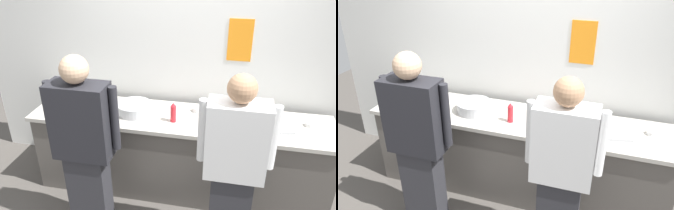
% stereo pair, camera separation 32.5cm
% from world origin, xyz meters
% --- Properties ---
extents(ground_plane, '(9.00, 9.00, 0.00)m').
position_xyz_m(ground_plane, '(0.00, 0.00, 0.00)').
color(ground_plane, '#514C47').
extents(wall_back, '(4.80, 0.11, 2.79)m').
position_xyz_m(wall_back, '(0.00, 0.83, 1.39)').
color(wall_back, silver).
rests_on(wall_back, ground).
extents(prep_counter, '(3.06, 0.68, 0.89)m').
position_xyz_m(prep_counter, '(0.00, 0.36, 0.45)').
color(prep_counter, '#56514C').
rests_on(prep_counter, ground).
extents(chef_near_left, '(0.63, 0.24, 1.73)m').
position_xyz_m(chef_near_left, '(-0.70, -0.38, 0.92)').
color(chef_near_left, '#2D2D33').
rests_on(chef_near_left, ground).
extents(chef_center, '(0.61, 0.24, 1.67)m').
position_xyz_m(chef_center, '(0.56, -0.35, 0.88)').
color(chef_center, '#2D2D33').
rests_on(chef_center, ground).
extents(plate_stack_front, '(0.23, 0.23, 0.07)m').
position_xyz_m(plate_stack_front, '(-0.98, 0.48, 0.93)').
color(plate_stack_front, white).
rests_on(plate_stack_front, prep_counter).
extents(mixing_bowl_steel, '(0.36, 0.36, 0.11)m').
position_xyz_m(mixing_bowl_steel, '(-0.47, 0.35, 0.95)').
color(mixing_bowl_steel, '#B7BABF').
rests_on(mixing_bowl_steel, prep_counter).
extents(sheet_tray, '(0.51, 0.39, 0.02)m').
position_xyz_m(sheet_tray, '(0.85, 0.34, 0.90)').
color(sheet_tray, '#B7BABF').
rests_on(sheet_tray, prep_counter).
extents(squeeze_bottle_primary, '(0.06, 0.06, 0.20)m').
position_xyz_m(squeeze_bottle_primary, '(-0.05, 0.26, 0.99)').
color(squeeze_bottle_primary, red).
rests_on(squeeze_bottle_primary, prep_counter).
extents(ramekin_red_sauce, '(0.09, 0.09, 0.04)m').
position_xyz_m(ramekin_red_sauce, '(-1.08, 0.29, 0.91)').
color(ramekin_red_sauce, white).
rests_on(ramekin_red_sauce, prep_counter).
extents(ramekin_green_sauce, '(0.08, 0.08, 0.04)m').
position_xyz_m(ramekin_green_sauce, '(-0.85, 0.27, 0.91)').
color(ramekin_green_sauce, white).
rests_on(ramekin_green_sauce, prep_counter).
extents(ramekin_orange_sauce, '(0.08, 0.08, 0.04)m').
position_xyz_m(ramekin_orange_sauce, '(1.26, 0.43, 0.91)').
color(ramekin_orange_sauce, white).
rests_on(ramekin_orange_sauce, prep_counter).
extents(ramekin_yellow_sauce, '(0.11, 0.11, 0.05)m').
position_xyz_m(ramekin_yellow_sauce, '(0.16, 0.52, 0.92)').
color(ramekin_yellow_sauce, white).
rests_on(ramekin_yellow_sauce, prep_counter).
extents(chefs_knife, '(0.27, 0.03, 0.02)m').
position_xyz_m(chefs_knife, '(0.45, 0.50, 0.90)').
color(chefs_knife, '#B7BABF').
rests_on(chefs_knife, prep_counter).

